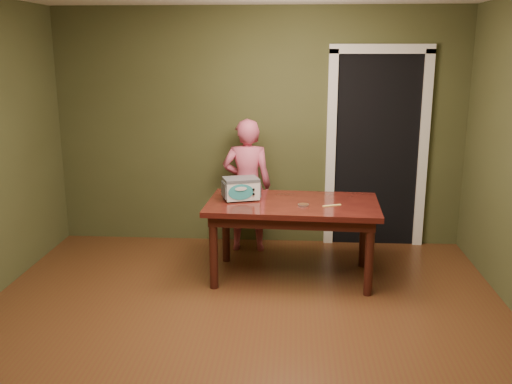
# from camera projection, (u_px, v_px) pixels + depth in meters

# --- Properties ---
(floor) EXTENTS (5.00, 5.00, 0.00)m
(floor) POSITION_uv_depth(u_px,v_px,m) (237.00, 350.00, 4.18)
(floor) COLOR #502816
(floor) RESTS_ON ground
(room_shell) EXTENTS (4.52, 5.02, 2.61)m
(room_shell) POSITION_uv_depth(u_px,v_px,m) (235.00, 118.00, 3.77)
(room_shell) COLOR #424726
(room_shell) RESTS_ON ground
(doorway) EXTENTS (1.10, 0.66, 2.25)m
(doorway) POSITION_uv_depth(u_px,v_px,m) (373.00, 147.00, 6.53)
(doorway) COLOR black
(doorway) RESTS_ON ground
(dining_table) EXTENTS (1.64, 0.97, 0.75)m
(dining_table) POSITION_uv_depth(u_px,v_px,m) (293.00, 212.00, 5.38)
(dining_table) COLOR black
(dining_table) RESTS_ON floor
(toy_oven) EXTENTS (0.39, 0.32, 0.21)m
(toy_oven) POSITION_uv_depth(u_px,v_px,m) (241.00, 188.00, 5.42)
(toy_oven) COLOR #4C4F54
(toy_oven) RESTS_ON dining_table
(baking_pan) EXTENTS (0.10, 0.10, 0.02)m
(baking_pan) POSITION_uv_depth(u_px,v_px,m) (303.00, 205.00, 5.21)
(baking_pan) COLOR silver
(baking_pan) RESTS_ON dining_table
(spatula) EXTENTS (0.17, 0.10, 0.01)m
(spatula) POSITION_uv_depth(u_px,v_px,m) (332.00, 205.00, 5.23)
(spatula) COLOR #E8CA65
(spatula) RESTS_ON dining_table
(child) EXTENTS (0.53, 0.36, 1.44)m
(child) POSITION_uv_depth(u_px,v_px,m) (247.00, 185.00, 6.13)
(child) COLOR #C9526F
(child) RESTS_ON floor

